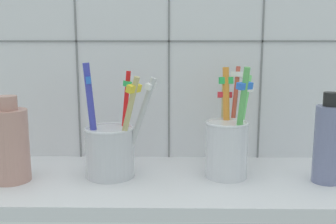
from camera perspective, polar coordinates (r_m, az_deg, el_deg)
name	(u,v)px	position (r cm, az deg, el deg)	size (l,w,h in cm)	color
counter_slab	(168,184)	(60.43, -0.01, -10.58)	(64.00, 22.00, 2.00)	silver
tile_wall_back	(169,42)	(68.46, 0.16, 10.27)	(64.00, 2.20, 45.00)	white
toothbrush_cup_left	(111,147)	(60.19, -8.44, -5.20)	(11.28, 8.17, 17.57)	silver
toothbrush_cup_right	(228,143)	(60.21, 8.78, -4.58)	(7.74, 11.17, 17.11)	silver
ceramic_vase	(9,144)	(61.86, -22.36, -4.33)	(5.65, 5.65, 12.84)	tan
soap_bottle	(328,142)	(61.28, 22.49, -4.17)	(3.94, 3.94, 13.44)	slate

